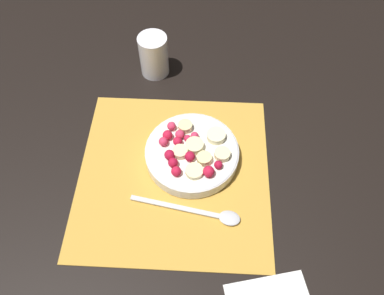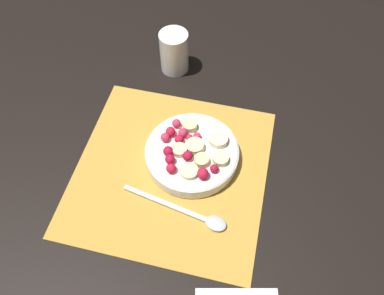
# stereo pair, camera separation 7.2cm
# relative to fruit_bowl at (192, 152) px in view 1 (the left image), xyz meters

# --- Properties ---
(ground_plane) EXTENTS (3.00, 3.00, 0.00)m
(ground_plane) POSITION_rel_fruit_bowl_xyz_m (-0.04, 0.03, -0.03)
(ground_plane) COLOR black
(placemat) EXTENTS (0.37, 0.37, 0.01)m
(placemat) POSITION_rel_fruit_bowl_xyz_m (-0.04, 0.03, -0.02)
(placemat) COLOR gold
(placemat) RESTS_ON ground_plane
(fruit_bowl) EXTENTS (0.18, 0.18, 0.05)m
(fruit_bowl) POSITION_rel_fruit_bowl_xyz_m (0.00, 0.00, 0.00)
(fruit_bowl) COLOR white
(fruit_bowl) RESTS_ON placemat
(spoon) EXTENTS (0.06, 0.21, 0.01)m
(spoon) POSITION_rel_fruit_bowl_xyz_m (-0.12, -0.03, -0.02)
(spoon) COLOR silver
(spoon) RESTS_ON placemat
(drinking_glass) EXTENTS (0.07, 0.07, 0.10)m
(drinking_glass) POSITION_rel_fruit_bowl_xyz_m (0.24, 0.10, 0.02)
(drinking_glass) COLOR white
(drinking_glass) RESTS_ON ground_plane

